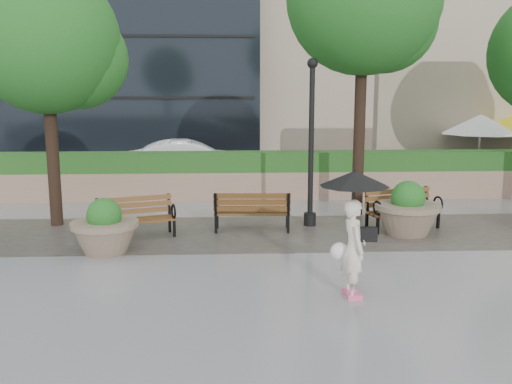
{
  "coord_description": "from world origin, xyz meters",
  "views": [
    {
      "loc": [
        -0.51,
        -9.16,
        3.16
      ],
      "look_at": [
        0.06,
        2.03,
        1.1
      ],
      "focal_mm": 40.0,
      "sensor_mm": 36.0,
      "label": 1
    }
  ],
  "objects_px": {
    "bench_1": "(136,226)",
    "lamppost": "(311,154)",
    "pedestrian": "(354,221)",
    "bench_3": "(403,218)",
    "bench_2": "(252,219)",
    "car_right": "(190,161)",
    "planter_left": "(105,232)",
    "planter_right": "(407,214)"
  },
  "relations": [
    {
      "from": "bench_1",
      "to": "lamppost",
      "type": "distance_m",
      "value": 4.19
    },
    {
      "from": "bench_1",
      "to": "lamppost",
      "type": "height_order",
      "value": "lamppost"
    },
    {
      "from": "bench_1",
      "to": "pedestrian",
      "type": "relative_size",
      "value": 0.89
    },
    {
      "from": "lamppost",
      "to": "bench_3",
      "type": "bearing_deg",
      "value": -11.52
    },
    {
      "from": "bench_3",
      "to": "lamppost",
      "type": "relative_size",
      "value": 0.46
    },
    {
      "from": "bench_2",
      "to": "car_right",
      "type": "relative_size",
      "value": 0.4
    },
    {
      "from": "planter_left",
      "to": "planter_right",
      "type": "distance_m",
      "value": 6.35
    },
    {
      "from": "car_right",
      "to": "pedestrian",
      "type": "relative_size",
      "value": 2.2
    },
    {
      "from": "bench_3",
      "to": "planter_left",
      "type": "bearing_deg",
      "value": 177.38
    },
    {
      "from": "bench_1",
      "to": "planter_right",
      "type": "xyz_separation_m",
      "value": [
        5.83,
        0.0,
        0.21
      ]
    },
    {
      "from": "car_right",
      "to": "lamppost",
      "type": "bearing_deg",
      "value": -160.2
    },
    {
      "from": "bench_2",
      "to": "car_right",
      "type": "xyz_separation_m",
      "value": [
        -1.8,
        6.93,
        0.44
      ]
    },
    {
      "from": "bench_2",
      "to": "car_right",
      "type": "bearing_deg",
      "value": -72.63
    },
    {
      "from": "planter_right",
      "to": "pedestrian",
      "type": "height_order",
      "value": "pedestrian"
    },
    {
      "from": "planter_left",
      "to": "pedestrian",
      "type": "bearing_deg",
      "value": -30.81
    },
    {
      "from": "lamppost",
      "to": "planter_right",
      "type": "bearing_deg",
      "value": -24.58
    },
    {
      "from": "car_right",
      "to": "pedestrian",
      "type": "bearing_deg",
      "value": -170.19
    },
    {
      "from": "bench_2",
      "to": "lamppost",
      "type": "distance_m",
      "value": 2.0
    },
    {
      "from": "bench_2",
      "to": "planter_right",
      "type": "xyz_separation_m",
      "value": [
        3.35,
        -0.48,
        0.2
      ]
    },
    {
      "from": "bench_1",
      "to": "car_right",
      "type": "height_order",
      "value": "car_right"
    },
    {
      "from": "lamppost",
      "to": "car_right",
      "type": "height_order",
      "value": "lamppost"
    },
    {
      "from": "bench_1",
      "to": "bench_2",
      "type": "bearing_deg",
      "value": -7.52
    },
    {
      "from": "pedestrian",
      "to": "bench_1",
      "type": "bearing_deg",
      "value": 40.89
    },
    {
      "from": "bench_2",
      "to": "planter_right",
      "type": "distance_m",
      "value": 3.39
    },
    {
      "from": "lamppost",
      "to": "bench_1",
      "type": "bearing_deg",
      "value": -166.64
    },
    {
      "from": "car_right",
      "to": "pedestrian",
      "type": "xyz_separation_m",
      "value": [
        3.15,
        -11.03,
        0.48
      ]
    },
    {
      "from": "bench_2",
      "to": "bench_3",
      "type": "relative_size",
      "value": 0.97
    },
    {
      "from": "bench_3",
      "to": "planter_left",
      "type": "relative_size",
      "value": 1.37
    },
    {
      "from": "bench_1",
      "to": "planter_left",
      "type": "relative_size",
      "value": 1.33
    },
    {
      "from": "bench_1",
      "to": "bench_3",
      "type": "bearing_deg",
      "value": -13.67
    },
    {
      "from": "bench_2",
      "to": "car_right",
      "type": "height_order",
      "value": "car_right"
    },
    {
      "from": "bench_2",
      "to": "planter_right",
      "type": "relative_size",
      "value": 1.21
    },
    {
      "from": "bench_3",
      "to": "planter_left",
      "type": "xyz_separation_m",
      "value": [
        -6.32,
        -1.58,
        0.16
      ]
    },
    {
      "from": "car_right",
      "to": "bench_3",
      "type": "bearing_deg",
      "value": -149.14
    },
    {
      "from": "planter_right",
      "to": "pedestrian",
      "type": "relative_size",
      "value": 0.73
    },
    {
      "from": "bench_3",
      "to": "bench_1",
      "type": "bearing_deg",
      "value": 168.17
    },
    {
      "from": "bench_1",
      "to": "pedestrian",
      "type": "distance_m",
      "value": 5.35
    },
    {
      "from": "lamppost",
      "to": "pedestrian",
      "type": "bearing_deg",
      "value": -90.12
    },
    {
      "from": "bench_2",
      "to": "bench_3",
      "type": "distance_m",
      "value": 3.41
    },
    {
      "from": "bench_3",
      "to": "lamppost",
      "type": "xyz_separation_m",
      "value": [
        -2.05,
        0.42,
        1.4
      ]
    },
    {
      "from": "bench_1",
      "to": "bench_2",
      "type": "distance_m",
      "value": 2.53
    },
    {
      "from": "bench_3",
      "to": "pedestrian",
      "type": "height_order",
      "value": "pedestrian"
    }
  ]
}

